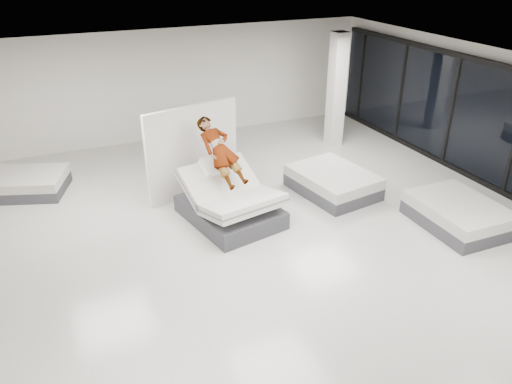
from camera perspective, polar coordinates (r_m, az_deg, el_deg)
room at (r=8.94m, az=2.74°, el=1.99°), size 14.00×14.04×3.20m
hero_bed at (r=10.54m, az=-2.99°, el=-1.29°), size 1.97×2.38×1.24m
person at (r=10.41m, az=-4.03°, el=3.62°), size 0.89×1.53×1.55m
remote at (r=10.32m, az=-1.94°, el=2.23°), size 0.08×0.15×0.08m
divider_panel at (r=11.49m, az=-7.20°, el=4.66°), size 2.31×0.70×2.14m
flat_bed_right_far at (r=11.89m, az=8.76°, el=1.12°), size 1.74×2.15×0.54m
flat_bed_right_near at (r=11.19m, az=22.09°, el=-2.37°), size 1.49×1.96×0.53m
flat_bed_left_far at (r=12.95m, az=-24.73°, el=0.90°), size 2.06×1.80×0.47m
column at (r=14.52m, az=9.18°, el=11.40°), size 0.40×0.40×3.20m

